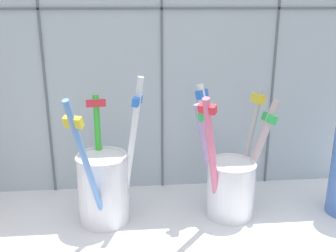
# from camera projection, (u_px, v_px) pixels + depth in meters

# --- Properties ---
(counter_slab) EXTENTS (0.64, 0.22, 0.02)m
(counter_slab) POSITION_uv_depth(u_px,v_px,m) (169.00, 231.00, 0.50)
(counter_slab) COLOR silver
(counter_slab) RESTS_ON ground
(tile_wall_back) EXTENTS (0.64, 0.02, 0.45)m
(tile_wall_back) POSITION_uv_depth(u_px,v_px,m) (161.00, 49.00, 0.55)
(tile_wall_back) COLOR #B2C1CC
(tile_wall_back) RESTS_ON ground
(toothbrush_cup_left) EXTENTS (0.09, 0.13, 0.19)m
(toothbrush_cup_left) POSITION_uv_depth(u_px,v_px,m) (104.00, 184.00, 0.49)
(toothbrush_cup_left) COLOR white
(toothbrush_cup_left) RESTS_ON counter_slab
(toothbrush_cup_right) EXTENTS (0.12, 0.10, 0.17)m
(toothbrush_cup_right) POSITION_uv_depth(u_px,v_px,m) (230.00, 179.00, 0.51)
(toothbrush_cup_right) COLOR white
(toothbrush_cup_right) RESTS_ON counter_slab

